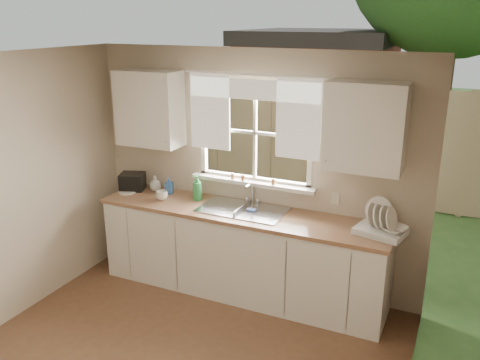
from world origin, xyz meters
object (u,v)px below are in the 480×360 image
at_px(dish_rack, 381,226).
at_px(black_appliance, 132,181).
at_px(cup, 162,195).
at_px(soap_bottle_a, 197,188).

bearing_deg(dish_rack, black_appliance, 178.50).
distance_m(dish_rack, cup, 2.29).
bearing_deg(dish_rack, soap_bottle_a, 177.60).
xyz_separation_m(dish_rack, black_appliance, (-2.78, 0.07, 0.02)).
relative_size(dish_rack, cup, 3.88).
relative_size(soap_bottle_a, cup, 2.20).
bearing_deg(black_appliance, cup, -37.25).
height_order(dish_rack, black_appliance, dish_rack).
distance_m(cup, black_appliance, 0.51).
bearing_deg(cup, black_appliance, 138.91).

